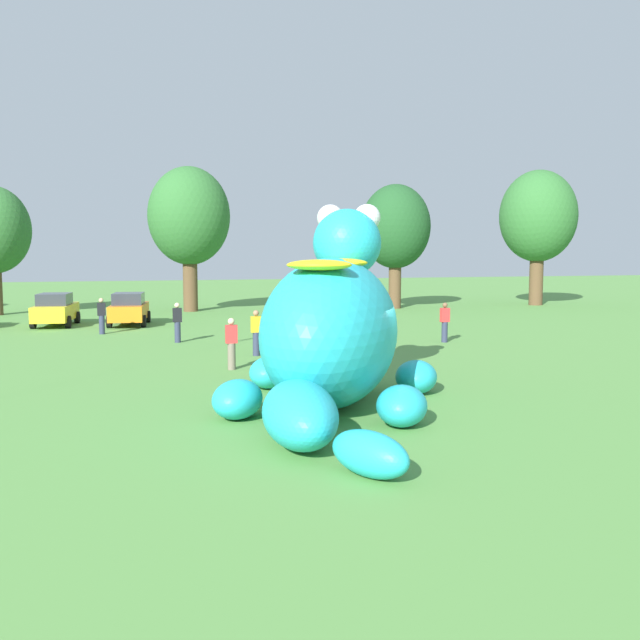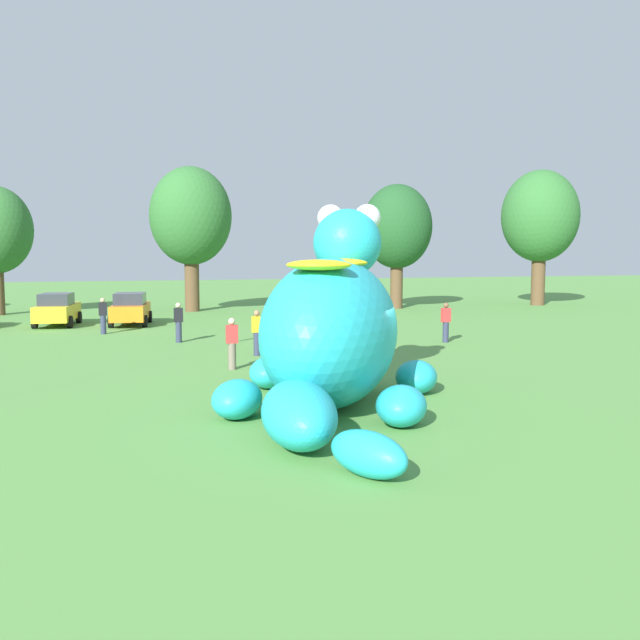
% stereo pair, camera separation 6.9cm
% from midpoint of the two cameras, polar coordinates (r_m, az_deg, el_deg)
% --- Properties ---
extents(ground_plane, '(160.00, 160.00, 0.00)m').
position_cam_midpoint_polar(ground_plane, '(17.44, 3.02, -7.14)').
color(ground_plane, '#568E42').
extents(giant_inflatable_creature, '(6.90, 10.41, 5.25)m').
position_cam_midpoint_polar(giant_inflatable_creature, '(17.25, 1.07, -0.81)').
color(giant_inflatable_creature, '#23B2C6').
rests_on(giant_inflatable_creature, ground).
extents(car_yellow, '(2.29, 4.27, 1.72)m').
position_cam_midpoint_polar(car_yellow, '(38.55, -20.94, 0.82)').
color(car_yellow, yellow).
rests_on(car_yellow, ground).
extents(car_orange, '(2.32, 4.28, 1.72)m').
position_cam_midpoint_polar(car_orange, '(37.74, -15.40, 0.89)').
color(car_orange, orange).
rests_on(car_orange, ground).
extents(tree_mid_left, '(5.27, 5.27, 9.35)m').
position_cam_midpoint_polar(tree_mid_left, '(45.63, -10.63, 8.39)').
color(tree_mid_left, brown).
rests_on(tree_mid_left, ground).
extents(tree_centre_left, '(4.77, 4.77, 8.46)m').
position_cam_midpoint_polar(tree_centre_left, '(47.55, 6.46, 7.64)').
color(tree_centre_left, brown).
rests_on(tree_centre_left, ground).
extents(tree_centre, '(5.50, 5.50, 9.76)m').
position_cam_midpoint_polar(tree_centre, '(52.61, 17.83, 8.13)').
color(tree_centre, brown).
rests_on(tree_centre, ground).
extents(spectator_near_inflatable, '(0.38, 0.26, 1.71)m').
position_cam_midpoint_polar(spectator_near_inflatable, '(29.91, 10.46, -0.21)').
color(spectator_near_inflatable, '#2D334C').
rests_on(spectator_near_inflatable, ground).
extents(spectator_mid_field, '(0.38, 0.26, 1.71)m').
position_cam_midpoint_polar(spectator_mid_field, '(29.99, -11.59, -0.22)').
color(spectator_mid_field, '#2D334C').
rests_on(spectator_mid_field, ground).
extents(spectator_by_cars, '(0.38, 0.26, 1.71)m').
position_cam_midpoint_polar(spectator_by_cars, '(25.73, -5.18, -1.08)').
color(spectator_by_cars, '#2D334C').
rests_on(spectator_by_cars, ground).
extents(spectator_wandering, '(0.38, 0.26, 1.71)m').
position_cam_midpoint_polar(spectator_wandering, '(33.97, -17.50, 0.31)').
color(spectator_wandering, '#2D334C').
rests_on(spectator_wandering, ground).
extents(spectator_far_side, '(0.38, 0.26, 1.71)m').
position_cam_midpoint_polar(spectator_far_side, '(22.78, -7.23, -1.98)').
color(spectator_far_side, '#726656').
rests_on(spectator_far_side, ground).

